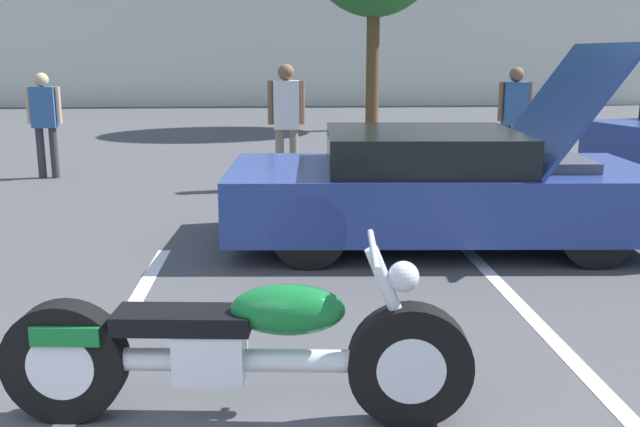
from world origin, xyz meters
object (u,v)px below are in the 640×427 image
Objects in this scene: spectator_by_show_car at (514,113)px; motorcycle at (236,349)px; spectator_near_motorcycle at (45,116)px; spectator_midground at (286,115)px; show_car_hood_open at (440,186)px.

motorcycle is at bearing -117.78° from spectator_by_show_car.
motorcycle is 1.45× the size of spectator_by_show_car.
spectator_near_motorcycle is 3.84m from spectator_midground.
spectator_by_show_car is (1.97, 3.75, 0.42)m from show_car_hood_open.
spectator_midground reaches higher than motorcycle.
motorcycle is 8.21m from spectator_by_show_car.
show_car_hood_open is 6.65m from spectator_near_motorcycle.
spectator_by_show_car is (7.15, -0.43, 0.06)m from spectator_near_motorcycle.
spectator_by_show_car is (3.82, 7.24, 0.61)m from motorcycle.
show_car_hood_open is at bearing -117.80° from spectator_by_show_car.
show_car_hood_open is 2.52× the size of spectator_by_show_car.
spectator_midground is (-3.47, -0.68, 0.04)m from spectator_by_show_car.
spectator_midground is at bearing -16.75° from spectator_near_motorcycle.
spectator_near_motorcycle is at bearing 118.11° from motorcycle.
spectator_midground reaches higher than spectator_near_motorcycle.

